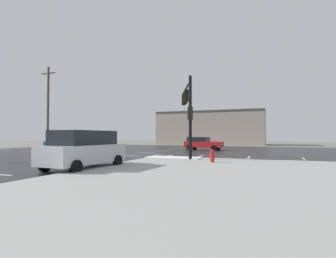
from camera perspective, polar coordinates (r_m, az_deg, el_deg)
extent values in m
plane|color=slate|center=(25.41, -6.29, -5.42)|extent=(120.00, 120.00, 0.00)
cube|color=#232326|center=(25.41, -6.29, -5.40)|extent=(44.00, 44.00, 0.02)
cube|color=#9E9E99|center=(10.63, 22.96, -10.61)|extent=(18.00, 18.00, 0.14)
cube|color=white|center=(19.73, 1.29, -6.11)|extent=(4.00, 1.60, 0.06)
cube|color=silver|center=(17.20, -21.99, -7.19)|extent=(2.00, 0.15, 0.01)
cube|color=silver|center=(20.29, -14.19, -6.35)|extent=(2.00, 0.15, 0.01)
cube|color=silver|center=(23.65, -8.54, -5.66)|extent=(2.00, 0.15, 0.01)
cube|color=silver|center=(27.19, -4.34, -5.11)|extent=(2.00, 0.15, 0.01)
cube|color=silver|center=(30.84, -1.12, -4.67)|extent=(2.00, 0.15, 0.01)
cube|color=silver|center=(34.57, 1.41, -4.32)|extent=(2.00, 0.15, 0.01)
cube|color=silver|center=(38.35, 3.44, -4.03)|extent=(2.00, 0.15, 0.01)
cube|color=silver|center=(42.18, 5.10, -3.78)|extent=(2.00, 0.15, 0.01)
cube|color=silver|center=(37.29, -31.71, -3.90)|extent=(0.15, 2.00, 0.01)
cube|color=silver|center=(34.19, -27.65, -4.19)|extent=(0.15, 2.00, 0.01)
cube|color=silver|center=(31.29, -22.81, -4.52)|extent=(0.15, 2.00, 0.01)
cube|color=silver|center=(28.67, -17.03, -4.86)|extent=(0.15, 2.00, 0.01)
cube|color=silver|center=(26.39, -10.16, -5.21)|extent=(0.15, 2.00, 0.01)
cube|color=silver|center=(24.55, -2.13, -5.52)|extent=(0.15, 2.00, 0.01)
cube|color=silver|center=(23.26, 7.00, -5.74)|extent=(0.15, 2.00, 0.01)
cube|color=silver|center=(22.62, 16.93, -5.81)|extent=(0.15, 2.00, 0.01)
cube|color=silver|center=(22.67, 27.11, -5.71)|extent=(0.15, 2.00, 0.01)
cube|color=silver|center=(20.30, -2.71, -6.39)|extent=(0.45, 7.00, 0.01)
cylinder|color=black|center=(18.56, 4.79, 2.51)|extent=(0.22, 0.22, 5.82)
cylinder|color=black|center=(21.57, 3.93, 8.69)|extent=(2.26, 5.08, 0.14)
cube|color=black|center=(21.20, 4.01, 7.15)|extent=(0.44, 0.40, 0.95)
sphere|color=#19D833|center=(21.40, 3.97, 7.84)|extent=(0.20, 0.20, 0.20)
cube|color=black|center=(22.41, 3.69, 6.69)|extent=(0.44, 0.40, 0.95)
sphere|color=#19D833|center=(22.61, 3.65, 7.35)|extent=(0.20, 0.20, 0.20)
cube|color=black|center=(23.62, 3.40, 6.27)|extent=(0.44, 0.40, 0.95)
sphere|color=#19D833|center=(23.82, 3.37, 6.90)|extent=(0.20, 0.20, 0.20)
cube|color=black|center=(18.59, 4.79, 3.39)|extent=(0.28, 0.36, 0.90)
cylinder|color=red|center=(16.76, 9.45, -6.00)|extent=(0.26, 0.26, 0.60)
sphere|color=red|center=(16.73, 9.44, -4.74)|extent=(0.25, 0.25, 0.25)
cylinder|color=red|center=(16.79, 8.84, -5.89)|extent=(0.12, 0.11, 0.11)
cylinder|color=red|center=(16.72, 10.06, -5.90)|extent=(0.12, 0.11, 0.11)
cube|color=gray|center=(53.39, 9.16, -0.09)|extent=(20.41, 8.00, 5.97)
cube|color=#3F3D3A|center=(53.56, 9.15, 3.37)|extent=(20.41, 8.00, 0.50)
cube|color=#B7BABF|center=(14.71, -17.51, -5.10)|extent=(2.19, 4.89, 0.95)
cube|color=black|center=(14.68, -17.48, -1.78)|extent=(1.96, 3.44, 0.75)
cylinder|color=black|center=(16.62, -16.30, -6.31)|extent=(0.25, 0.67, 0.66)
cylinder|color=black|center=(15.43, -10.73, -6.73)|extent=(0.25, 0.67, 0.66)
cylinder|color=black|center=(14.29, -24.86, -7.05)|extent=(0.25, 0.67, 0.66)
cylinder|color=black|center=(12.90, -19.11, -7.74)|extent=(0.25, 0.67, 0.66)
sphere|color=white|center=(16.92, -13.79, -4.63)|extent=(0.18, 0.18, 0.18)
sphere|color=white|center=(16.18, -10.29, -4.79)|extent=(0.18, 0.18, 0.18)
cube|color=navy|center=(22.06, -19.10, -3.82)|extent=(4.86, 2.10, 0.95)
cube|color=black|center=(22.04, -19.08, -1.62)|extent=(3.42, 1.90, 0.75)
cylinder|color=black|center=(22.54, -23.87, -4.94)|extent=(0.67, 0.24, 0.66)
cylinder|color=black|center=(23.91, -20.44, -4.76)|extent=(0.67, 0.24, 0.66)
cylinder|color=black|center=(20.28, -17.53, -5.40)|extent=(0.67, 0.24, 0.66)
cylinder|color=black|center=(21.80, -14.18, -5.14)|extent=(0.67, 0.24, 0.66)
sphere|color=white|center=(23.27, -24.44, -3.65)|extent=(0.18, 0.18, 0.18)
sphere|color=white|center=(24.13, -22.25, -3.58)|extent=(0.18, 0.18, 0.18)
cube|color=#B21919|center=(32.65, 7.65, -3.29)|extent=(4.66, 2.27, 0.70)
cube|color=black|center=(32.87, 6.54, -2.19)|extent=(2.64, 1.91, 0.55)
cylinder|color=black|center=(33.04, 10.68, -3.86)|extent=(0.68, 0.29, 0.66)
cylinder|color=black|center=(31.32, 9.74, -4.00)|extent=(0.68, 0.29, 0.66)
cylinder|color=black|center=(34.04, 5.73, -3.81)|extent=(0.68, 0.29, 0.66)
cylinder|color=black|center=(32.38, 4.56, -3.93)|extent=(0.68, 0.29, 0.66)
sphere|color=white|center=(32.53, 11.65, -3.28)|extent=(0.18, 0.18, 0.18)
sphere|color=white|center=(31.42, 11.08, -3.35)|extent=(0.18, 0.18, 0.18)
cylinder|color=brown|center=(37.80, -24.31, 4.10)|extent=(0.28, 0.28, 10.65)
cube|color=brown|center=(38.48, -24.24, 10.82)|extent=(2.20, 0.14, 0.14)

